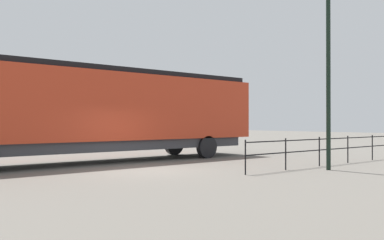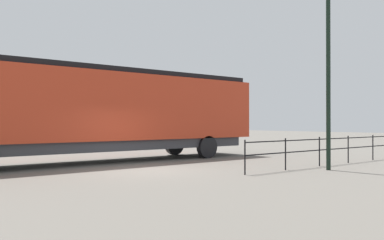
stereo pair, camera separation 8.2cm
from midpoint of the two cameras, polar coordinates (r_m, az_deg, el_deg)
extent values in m
plane|color=#666059|center=(15.19, -6.28, -7.02)|extent=(120.00, 120.00, 0.00)
cube|color=red|center=(18.50, -12.59, 1.78)|extent=(3.01, 15.90, 2.90)
cube|color=black|center=(22.20, 2.83, 0.30)|extent=(2.89, 2.73, 2.03)
cube|color=black|center=(18.62, -12.58, 6.61)|extent=(2.71, 15.26, 0.24)
cube|color=#38383D|center=(18.51, -12.60, -3.40)|extent=(2.71, 14.63, 0.45)
cylinder|color=black|center=(22.34, -2.36, -3.46)|extent=(0.30, 1.10, 1.10)
cylinder|color=black|center=(20.23, 2.22, -3.79)|extent=(0.30, 1.10, 1.10)
cylinder|color=black|center=(16.05, 18.62, 5.64)|extent=(0.16, 0.16, 6.87)
cube|color=black|center=(18.17, 19.36, -2.46)|extent=(0.04, 10.77, 0.04)
cube|color=black|center=(18.19, 19.36, -3.84)|extent=(0.04, 10.77, 0.04)
cylinder|color=black|center=(13.92, 7.56, -5.18)|extent=(0.05, 0.05, 1.18)
cylinder|color=black|center=(15.55, 13.06, -4.66)|extent=(0.05, 0.05, 1.18)
cylinder|color=black|center=(17.29, 17.48, -4.22)|extent=(0.05, 0.05, 1.18)
cylinder|color=black|center=(19.11, 21.07, -3.84)|extent=(0.05, 0.05, 1.18)
cylinder|color=black|center=(21.00, 24.02, -3.52)|extent=(0.05, 0.05, 1.18)
camera|label=1|loc=(0.04, -89.86, 0.00)|focal=38.23mm
camera|label=2|loc=(0.04, 90.14, 0.00)|focal=38.23mm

